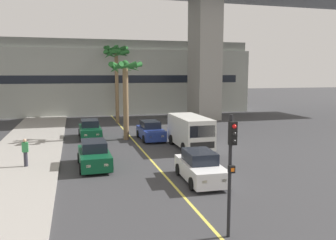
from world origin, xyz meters
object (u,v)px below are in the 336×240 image
at_px(car_queue_front, 200,167).
at_px(car_queue_second, 151,131).
at_px(pedestrian_mid_block, 25,152).
at_px(car_queue_fourth, 90,130).
at_px(palm_tree_mid_median, 126,79).
at_px(car_queue_third, 94,155).
at_px(palm_tree_near_median, 116,62).
at_px(palm_tree_far_median, 116,61).
at_px(traffic_light_median_near, 231,160).
at_px(delivery_van, 190,131).

relative_size(car_queue_front, car_queue_second, 1.01).
bearing_deg(pedestrian_mid_block, car_queue_fourth, 65.38).
distance_m(car_queue_second, palm_tree_mid_median, 4.80).
height_order(car_queue_third, palm_tree_near_median, palm_tree_near_median).
bearing_deg(palm_tree_near_median, palm_tree_far_median, 83.18).
bearing_deg(palm_tree_far_median, car_queue_third, -100.21).
distance_m(palm_tree_near_median, pedestrian_mid_block, 19.53).
height_order(car_queue_fourth, traffic_light_median_near, traffic_light_median_near).
distance_m(car_queue_front, car_queue_second, 11.59).
bearing_deg(car_queue_second, delivery_van, -61.75).
bearing_deg(car_queue_front, palm_tree_far_median, 91.77).
height_order(delivery_van, palm_tree_mid_median, palm_tree_mid_median).
xyz_separation_m(car_queue_second, pedestrian_mid_block, (-8.90, -6.78, 0.28)).
bearing_deg(palm_tree_mid_median, palm_tree_far_median, 85.78).
height_order(car_queue_third, delivery_van, delivery_van).
xyz_separation_m(car_queue_second, car_queue_fourth, (-4.85, 2.06, 0.00)).
bearing_deg(delivery_van, palm_tree_mid_median, 132.00).
xyz_separation_m(car_queue_second, car_queue_third, (-5.04, -7.44, 0.00)).
distance_m(delivery_van, traffic_light_median_near, 14.19).
relative_size(delivery_van, palm_tree_mid_median, 0.80).
distance_m(car_queue_second, traffic_light_median_near, 17.83).
xyz_separation_m(car_queue_third, palm_tree_far_median, (4.24, 23.57, 6.32)).
bearing_deg(palm_tree_near_median, car_queue_fourth, -112.02).
xyz_separation_m(car_queue_fourth, delivery_van, (6.97, -6.00, 0.57)).
xyz_separation_m(car_queue_third, palm_tree_mid_median, (3.10, 8.01, 4.35)).
xyz_separation_m(car_queue_second, traffic_light_median_near, (-1.16, -17.68, 1.99)).
distance_m(car_queue_second, palm_tree_near_median, 12.06).
distance_m(car_queue_second, car_queue_third, 8.99).
relative_size(delivery_van, palm_tree_far_median, 0.59).
relative_size(car_queue_second, car_queue_fourth, 1.00).
height_order(car_queue_second, delivery_van, delivery_van).
bearing_deg(car_queue_second, traffic_light_median_near, -93.75).
height_order(car_queue_fourth, palm_tree_near_median, palm_tree_near_median).
height_order(car_queue_front, car_queue_fourth, same).
xyz_separation_m(car_queue_front, delivery_van, (2.06, 7.64, 0.57)).
bearing_deg(car_queue_fourth, car_queue_second, -23.02).
height_order(traffic_light_median_near, pedestrian_mid_block, traffic_light_median_near).
bearing_deg(car_queue_third, traffic_light_median_near, -69.23).
distance_m(car_queue_third, palm_tree_near_median, 19.12).
bearing_deg(car_queue_front, delivery_van, 74.93).
distance_m(palm_tree_near_median, palm_tree_far_median, 5.81).
relative_size(delivery_van, pedestrian_mid_block, 3.24).
xyz_separation_m(palm_tree_near_median, pedestrian_mid_block, (-7.41, -17.15, -5.69)).
xyz_separation_m(traffic_light_median_near, pedestrian_mid_block, (-7.74, 10.90, -1.72)).
bearing_deg(traffic_light_median_near, palm_tree_near_median, 90.67).
bearing_deg(car_queue_third, palm_tree_mid_median, 68.87).
height_order(car_queue_fourth, pedestrian_mid_block, pedestrian_mid_block).
relative_size(car_queue_third, palm_tree_near_median, 0.51).
xyz_separation_m(delivery_van, palm_tree_far_median, (-2.91, 20.08, 5.75)).
height_order(car_queue_front, palm_tree_far_median, palm_tree_far_median).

